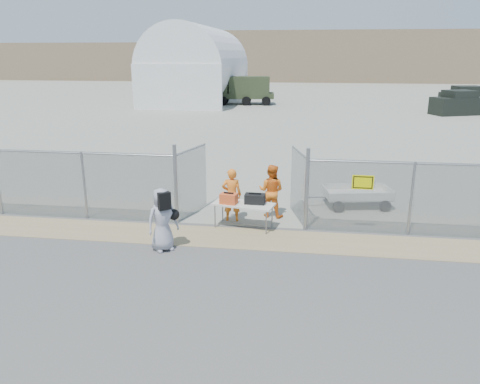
% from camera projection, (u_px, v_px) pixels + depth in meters
% --- Properties ---
extents(ground, '(160.00, 160.00, 0.00)m').
position_uv_depth(ground, '(229.00, 252.00, 12.58)').
color(ground, '#444444').
extents(tarmac_inside, '(160.00, 80.00, 0.01)m').
position_uv_depth(tarmac_inside, '(291.00, 101.00, 52.42)').
color(tarmac_inside, gray).
rests_on(tarmac_inside, ground).
extents(dirt_strip, '(44.00, 1.60, 0.01)m').
position_uv_depth(dirt_strip, '(235.00, 238.00, 13.53)').
color(dirt_strip, '#98865D').
rests_on(dirt_strip, ground).
extents(distant_hills, '(140.00, 6.00, 9.00)m').
position_uv_depth(distant_hills, '(327.00, 57.00, 84.60)').
color(distant_hills, '#7F684F').
rests_on(distant_hills, ground).
extents(chain_link_fence, '(40.00, 0.20, 2.20)m').
position_uv_depth(chain_link_fence, '(240.00, 192.00, 14.16)').
color(chain_link_fence, gray).
rests_on(chain_link_fence, ground).
extents(quonset_hangar, '(9.00, 18.00, 8.00)m').
position_uv_depth(quonset_hangar, '(199.00, 64.00, 50.74)').
color(quonset_hangar, white).
rests_on(quonset_hangar, ground).
extents(folding_table, '(1.96, 1.13, 0.78)m').
position_uv_depth(folding_table, '(244.00, 216.00, 14.24)').
color(folding_table, silver).
rests_on(folding_table, ground).
extents(orange_bag, '(0.55, 0.41, 0.31)m').
position_uv_depth(orange_bag, '(229.00, 199.00, 14.08)').
color(orange_bag, '#EE5927').
rests_on(orange_bag, folding_table).
extents(black_duffel, '(0.62, 0.38, 0.29)m').
position_uv_depth(black_duffel, '(255.00, 199.00, 14.08)').
color(black_duffel, black).
rests_on(black_duffel, folding_table).
extents(security_worker_left, '(0.66, 0.47, 1.71)m').
position_uv_depth(security_worker_left, '(232.00, 195.00, 14.71)').
color(security_worker_left, orange).
rests_on(security_worker_left, ground).
extents(security_worker_right, '(0.97, 0.82, 1.74)m').
position_uv_depth(security_worker_right, '(271.00, 191.00, 15.10)').
color(security_worker_right, orange).
rests_on(security_worker_right, ground).
extents(visitor, '(1.01, 0.96, 1.74)m').
position_uv_depth(visitor, '(162.00, 220.00, 12.50)').
color(visitor, '#9797A2').
rests_on(visitor, ground).
extents(utility_trailer, '(3.14, 2.02, 0.70)m').
position_uv_depth(utility_trailer, '(357.00, 197.00, 16.24)').
color(utility_trailer, silver).
rests_on(utility_trailer, ground).
extents(military_truck, '(6.13, 2.75, 2.84)m').
position_uv_depth(military_truck, '(245.00, 91.00, 48.15)').
color(military_truck, '#2F3921').
rests_on(military_truck, ground).
extents(parked_vehicle_near, '(4.91, 3.54, 2.03)m').
position_uv_depth(parked_vehicle_near, '(459.00, 103.00, 40.20)').
color(parked_vehicle_near, black).
rests_on(parked_vehicle_near, ground).
extents(parked_vehicle_mid, '(4.95, 2.83, 2.11)m').
position_uv_depth(parked_vehicle_mid, '(467.00, 98.00, 44.02)').
color(parked_vehicle_mid, black).
rests_on(parked_vehicle_mid, ground).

